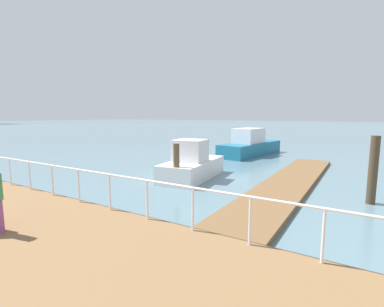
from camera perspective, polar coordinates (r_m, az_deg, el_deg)
ground_plane at (r=17.90m, az=-28.66°, el=-3.28°), size 300.00×300.00×0.00m
floating_dock at (r=13.23m, az=18.90°, el=-5.98°), size 14.92×2.00×0.18m
boardwalk_railing at (r=8.47m, az=-16.50°, el=-5.67°), size 0.06×28.42×1.08m
dock_piling_0 at (r=21.49m, az=9.84°, el=1.33°), size 0.27×0.27×1.53m
dock_piling_1 at (r=12.26m, az=-3.21°, el=-2.44°), size 0.28×0.28×1.93m
dock_piling_3 at (r=11.77m, az=33.02°, el=-2.87°), size 0.30×0.30×2.45m
moored_boat_1 at (r=14.04m, az=-0.00°, el=-2.34°), size 4.60×2.36×1.96m
moored_boat_2 at (r=22.62m, az=11.76°, el=1.61°), size 6.97×3.02×2.14m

